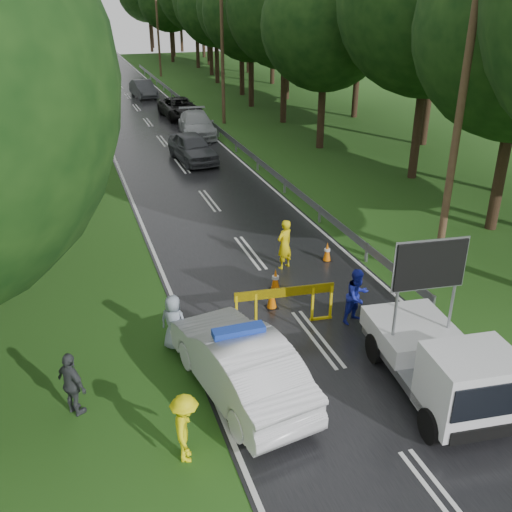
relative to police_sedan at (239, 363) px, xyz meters
name	(u,v)px	position (x,y,z in m)	size (l,w,h in m)	color
ground	(317,339)	(2.70, 1.47, -0.82)	(160.00, 160.00, 0.00)	#1F4413
road	(148,122)	(2.70, 31.47, -0.81)	(7.00, 140.00, 0.02)	black
guardrail	(198,113)	(6.40, 31.14, -0.27)	(0.12, 60.06, 0.70)	gray
utility_pole_near	(458,128)	(7.90, 3.47, 4.25)	(1.40, 0.24, 10.00)	#4F3125
utility_pole_mid	(222,49)	(7.90, 29.47, 4.25)	(1.40, 0.24, 10.00)	#4F3125
utility_pole_far	(158,28)	(7.90, 55.47, 4.25)	(1.40, 0.24, 10.00)	#4F3125
police_sedan	(239,363)	(0.00, 0.00, 0.00)	(2.51, 5.15, 1.79)	silver
work_truck	(443,364)	(4.39, -1.74, 0.15)	(2.44, 4.66, 3.57)	gray
barrier	(285,297)	(2.11, 2.47, 0.09)	(2.89, 0.36, 1.20)	#DBBD0B
officer	(284,244)	(3.44, 5.93, 0.07)	(0.65, 0.43, 1.78)	yellow
civilian	(357,296)	(4.14, 1.97, 0.02)	(0.81, 0.63, 1.67)	#18219D
bystander_left	(185,428)	(-1.66, -1.73, -0.03)	(1.01, 0.58, 1.57)	yellow
bystander_mid	(72,384)	(-3.76, 0.44, -0.02)	(0.94, 0.39, 1.60)	#3A3D41
bystander_right	(174,322)	(-1.10, 2.34, -0.04)	(0.76, 0.50, 1.56)	#8895A4
queue_car_first	(193,148)	(3.50, 20.27, -0.03)	(1.85, 4.61, 1.57)	#45474D
queue_car_second	(197,124)	(5.15, 26.27, -0.06)	(2.12, 5.23, 1.52)	#B0B3B9
queue_car_third	(180,108)	(5.30, 32.27, -0.08)	(2.44, 5.30, 1.47)	black
queue_car_fourth	(143,89)	(4.03, 42.34, -0.08)	(1.57, 4.50, 1.48)	#3D3F45
cone_near_left	(238,365)	(0.11, 0.47, -0.43)	(0.38, 0.38, 0.80)	black
cone_center	(272,297)	(2.09, 3.47, -0.44)	(0.36, 0.36, 0.77)	black
cone_far	(275,280)	(2.59, 4.50, -0.44)	(0.36, 0.36, 0.77)	black
cone_left_mid	(243,331)	(0.70, 1.97, -0.47)	(0.34, 0.34, 0.72)	black
cone_right	(327,252)	(5.10, 5.97, -0.47)	(0.34, 0.34, 0.71)	black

